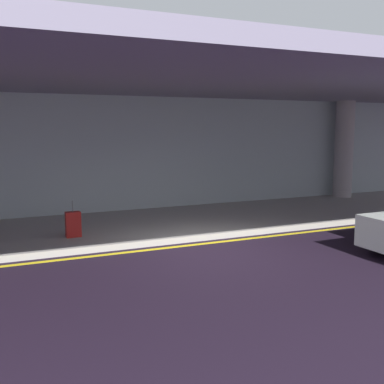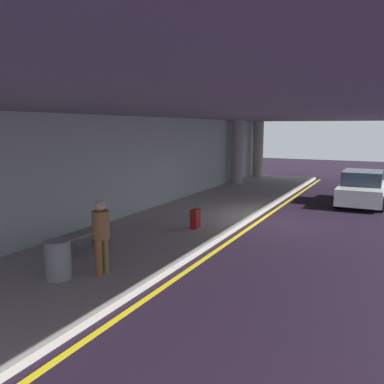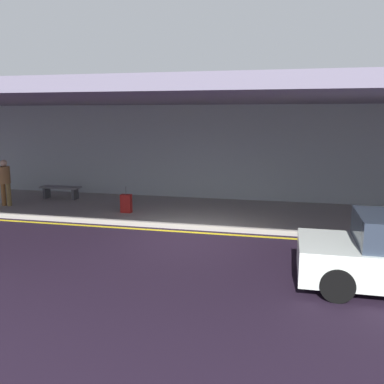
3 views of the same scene
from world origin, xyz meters
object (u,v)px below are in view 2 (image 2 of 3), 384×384
support_column_left_mid (237,152)px  bench_metal (83,237)px  trash_bin_steel (58,260)px  suitcase_upright_primary (195,219)px  traveler_with_luggage (101,232)px  support_column_center (258,149)px  car_white (362,189)px

support_column_left_mid → bench_metal: support_column_left_mid is taller
bench_metal → trash_bin_steel: size_ratio=1.88×
trash_bin_steel → suitcase_upright_primary: bearing=-7.6°
traveler_with_luggage → suitcase_upright_primary: size_ratio=1.87×
bench_metal → support_column_center: bearing=2.8°
traveler_with_luggage → bench_metal: traveler_with_luggage is taller
traveler_with_luggage → trash_bin_steel: (-0.64, 0.67, -0.54)m
support_column_left_mid → trash_bin_steel: (-15.98, -1.83, -1.40)m
bench_metal → trash_bin_steel: (-1.87, -0.96, 0.07)m
support_column_left_mid → traveler_with_luggage: (-15.34, -2.51, -0.86)m
suitcase_upright_primary → trash_bin_steel: bearing=-159.8°
support_column_center → suitcase_upright_primary: 14.98m
suitcase_upright_primary → bench_metal: size_ratio=0.56×
trash_bin_steel → support_column_center: bearing=5.2°
traveler_with_luggage → suitcase_upright_primary: bearing=-64.1°
support_column_left_mid → car_white: (-3.04, -7.00, -1.26)m
support_column_center → car_white: support_column_center is taller
support_column_left_mid → support_column_center: (4.00, 0.00, 0.00)m
suitcase_upright_primary → support_column_center: bearing=37.6°
support_column_left_mid → suitcase_upright_primary: 11.08m
trash_bin_steel → bench_metal: bearing=27.2°
car_white → traveler_with_luggage: size_ratio=2.44×
support_column_left_mid → traveler_with_luggage: bearing=-170.7°
traveler_with_luggage → bench_metal: bearing=-10.5°
bench_metal → trash_bin_steel: bearing=-152.8°
support_column_center → trash_bin_steel: (-19.98, -1.83, -1.40)m
support_column_center → trash_bin_steel: size_ratio=4.29×
support_column_left_mid → support_column_center: same height
traveler_with_luggage → suitcase_upright_primary: (4.66, -0.03, -0.65)m
traveler_with_luggage → suitcase_upright_primary: 4.70m
support_column_center → bench_metal: support_column_center is taller
bench_metal → traveler_with_luggage: bearing=-126.9°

